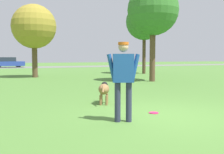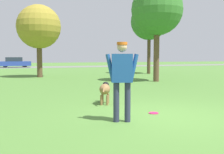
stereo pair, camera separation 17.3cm
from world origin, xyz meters
name	(u,v)px [view 1 (the left image)]	position (x,y,z in m)	size (l,w,h in m)	color
ground_plane	(165,116)	(0.00, 0.00, 0.00)	(120.00, 120.00, 0.00)	#4C7A33
far_road_strip	(29,67)	(0.00, 32.19, 0.01)	(120.00, 6.00, 0.01)	slate
person	(123,74)	(-1.16, -0.09, 1.04)	(0.70, 0.36, 1.74)	#2D334C
dog	(104,90)	(-0.74, 2.11, 0.44)	(0.56, 0.94, 0.64)	olive
frisbee	(154,113)	(-0.07, 0.39, 0.01)	(0.25, 0.25, 0.02)	#E52366
tree_near_right	(153,10)	(4.52, 7.84, 4.07)	(2.92, 2.92, 5.56)	brown
tree_mid_center	(34,27)	(-1.39, 13.58, 3.47)	(3.02, 3.02, 5.01)	brown
tree_far_right	(144,22)	(7.59, 14.10, 4.34)	(3.08, 3.08, 5.90)	#4C3826
parked_car_blue	(8,63)	(-2.60, 32.58, 0.67)	(4.14, 1.82, 1.38)	#284293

